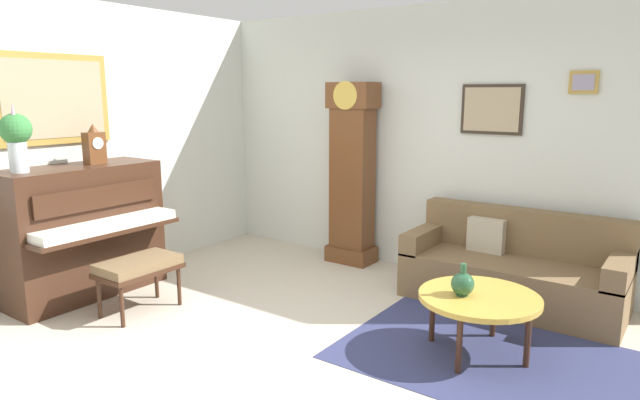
# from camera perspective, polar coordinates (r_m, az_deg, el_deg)

# --- Properties ---
(ground_plane) EXTENTS (6.40, 6.00, 0.10)m
(ground_plane) POSITION_cam_1_polar(r_m,az_deg,el_deg) (4.42, -4.04, -15.36)
(ground_plane) COLOR beige
(wall_left) EXTENTS (0.13, 4.90, 2.80)m
(wall_left) POSITION_cam_1_polar(r_m,az_deg,el_deg) (5.98, -23.95, 5.31)
(wall_left) COLOR silver
(wall_left) RESTS_ON ground_plane
(wall_back) EXTENTS (5.30, 0.13, 2.80)m
(wall_back) POSITION_cam_1_polar(r_m,az_deg,el_deg) (6.02, 10.58, 6.03)
(wall_back) COLOR silver
(wall_back) RESTS_ON ground_plane
(area_rug) EXTENTS (2.10, 1.50, 0.01)m
(area_rug) POSITION_cam_1_polar(r_m,az_deg,el_deg) (4.39, 16.95, -15.24)
(area_rug) COLOR navy
(area_rug) RESTS_ON ground_plane
(piano) EXTENTS (0.87, 1.44, 1.24)m
(piano) POSITION_cam_1_polar(r_m,az_deg,el_deg) (5.68, -23.29, -2.92)
(piano) COLOR #3D2316
(piano) RESTS_ON ground_plane
(piano_bench) EXTENTS (0.42, 0.70, 0.48)m
(piano_bench) POSITION_cam_1_polar(r_m,az_deg,el_deg) (5.12, -18.24, -6.64)
(piano_bench) COLOR #3D2316
(piano_bench) RESTS_ON ground_plane
(grandfather_clock) EXTENTS (0.52, 0.34, 2.03)m
(grandfather_clock) POSITION_cam_1_polar(r_m,az_deg,el_deg) (6.18, 3.34, 2.24)
(grandfather_clock) COLOR brown
(grandfather_clock) RESTS_ON ground_plane
(couch) EXTENTS (1.90, 0.80, 0.84)m
(couch) POSITION_cam_1_polar(r_m,az_deg,el_deg) (5.39, 19.35, -6.84)
(couch) COLOR brown
(couch) RESTS_ON ground_plane
(coffee_table) EXTENTS (0.88, 0.88, 0.46)m
(coffee_table) POSITION_cam_1_polar(r_m,az_deg,el_deg) (4.26, 16.13, -9.82)
(coffee_table) COLOR gold
(coffee_table) RESTS_ON ground_plane
(mantel_clock) EXTENTS (0.13, 0.18, 0.38)m
(mantel_clock) POSITION_cam_1_polar(r_m,az_deg,el_deg) (5.65, -22.30, 5.20)
(mantel_clock) COLOR brown
(mantel_clock) RESTS_ON piano
(flower_vase) EXTENTS (0.26, 0.26, 0.58)m
(flower_vase) POSITION_cam_1_polar(r_m,az_deg,el_deg) (5.30, -28.91, 5.86)
(flower_vase) COLOR silver
(flower_vase) RESTS_ON piano
(green_jug) EXTENTS (0.17, 0.17, 0.24)m
(green_jug) POSITION_cam_1_polar(r_m,az_deg,el_deg) (4.19, 14.53, -8.38)
(green_jug) COLOR #234C33
(green_jug) RESTS_ON coffee_table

